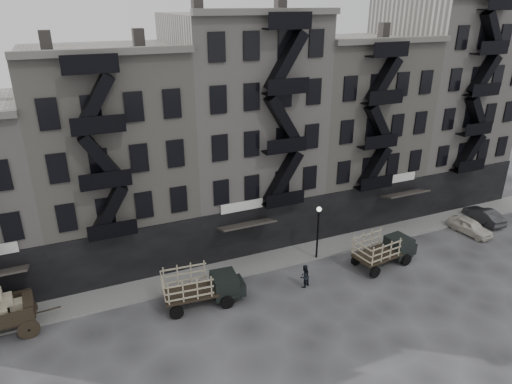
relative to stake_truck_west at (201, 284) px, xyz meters
name	(u,v)px	position (x,y,z in m)	size (l,w,h in m)	color
ground	(297,287)	(6.44, -0.79, -1.45)	(140.00, 140.00, 0.00)	#38383A
sidewalk	(273,259)	(6.44, 2.96, -1.38)	(55.00, 2.50, 0.15)	slate
building_midwest	(111,158)	(-3.56, 9.03, 6.05)	(10.00, 11.35, 16.20)	gray
building_center	(241,129)	(6.44, 9.03, 7.05)	(10.00, 11.35, 18.20)	gray
building_mideast	(348,129)	(16.44, 9.03, 6.05)	(10.00, 11.35, 16.20)	gray
building_east	(438,102)	(26.44, 9.03, 7.55)	(10.00, 11.35, 19.20)	gray
lamp_post	(318,226)	(9.44, 1.81, 1.33)	(0.36, 0.36, 4.28)	black
stake_truck_west	(201,284)	(0.00, 0.00, 0.00)	(5.21, 2.46, 2.55)	black
stake_truck_east	(385,247)	(13.52, -0.78, -0.02)	(5.19, 2.61, 2.51)	black
car_east	(470,226)	(23.18, 0.28, -0.83)	(1.47, 3.66, 1.25)	beige
car_far	(484,215)	(25.94, 1.36, -0.82)	(1.33, 3.82, 1.26)	#29292C
pedestrian_mid	(304,276)	(6.87, -0.93, -0.64)	(0.79, 0.61, 1.62)	black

